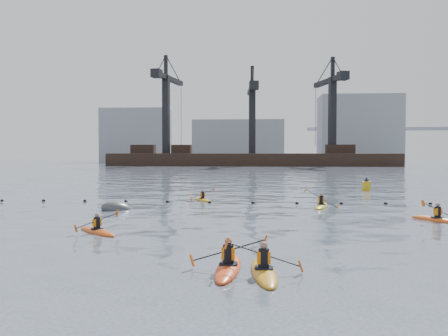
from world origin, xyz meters
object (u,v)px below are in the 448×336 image
Objects in this scene: kayaker_4 at (438,219)px; kayaker_3 at (321,206)px; kayaker_0 at (228,267)px; nav_buoy at (366,186)px; mooring_buoy at (117,210)px; kayaker_5 at (203,199)px; kayaker_1 at (264,271)px; kayaker_2 at (97,230)px.

kayaker_3 is at bearing -77.94° from kayaker_4.
nav_buoy reaches higher than kayaker_0.
kayaker_5 is at bearing 51.29° from mooring_buoy.
nav_buoy reaches higher than kayaker_1.
kayaker_3 is 1.03× the size of kayaker_4.
kayaker_1 is 1.24× the size of kayaker_5.
kayaker_2 is (-6.17, 6.17, -0.01)m from kayaker_0.
kayaker_2 is 16.94m from kayaker_4.
kayaker_1 reaches higher than mooring_buoy.
kayaker_3 is 7.70m from kayaker_4.
kayaker_1 reaches higher than kayaker_2.
kayaker_3 reaches higher than kayaker_1.
kayaker_2 is at bearing -131.63° from kayaker_5.
kayaker_3 reaches higher than kayaker_5.
nav_buoy is at bearing 81.29° from kayaker_3.
kayaker_4 reaches higher than kayaker_1.
kayaker_1 is at bearing -107.68° from kayaker_5.
kayaker_4 reaches higher than kayaker_2.
kayaker_5 is (-8.09, 3.50, -0.01)m from kayaker_3.
kayaker_5 is 1.38× the size of mooring_buoy.
kayaker_1 is 20.88m from kayaker_5.
kayaker_0 is 1.02× the size of kayaker_1.
kayaker_4 is at bearing 49.88° from kayaker_0.
kayaker_5 is (-3.10, 20.06, -0.02)m from kayaker_0.
kayaker_0 is 2.54× the size of nav_buoy.
kayaker_5 is at bearing 32.57° from kayaker_2.
kayaker_3 is at bearing -113.58° from nav_buoy.
mooring_buoy is (-1.56, 8.12, -0.09)m from kayaker_2.
kayaker_2 is 1.89× the size of nav_buoy.
mooring_buoy is 24.41m from nav_buoy.
kayaker_3 is at bearing 76.23° from kayaker_0.
kayaker_1 is 1.03× the size of kayaker_3.
kayaker_0 reaches higher than kayaker_1.
kayaker_0 is 8.73m from kayaker_2.
nav_buoy is at bearing 66.53° from kayaker_1.
kayaker_0 is at bearing -90.00° from kayaker_2.
kayaker_4 is 1.17× the size of kayaker_5.
mooring_buoy is at bearing 55.90° from kayaker_2.
kayaker_1 is 17.41m from kayaker_3.
kayaker_5 is at bearing 101.80° from kayaker_0.
nav_buoy is at bearing 73.10° from kayaker_0.
mooring_buoy is (-8.79, 14.69, -0.10)m from kayaker_1.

